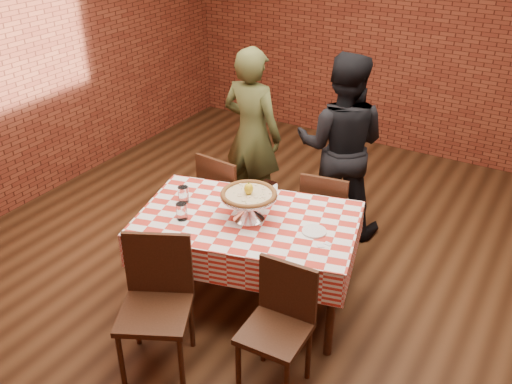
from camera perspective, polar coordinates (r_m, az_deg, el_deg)
ground at (r=4.80m, az=1.83°, el=-8.23°), size 6.00×6.00×0.00m
back_wall at (r=6.77m, az=15.05°, el=15.65°), size 5.50×0.00×5.50m
table at (r=4.31m, az=-0.82°, el=-6.94°), size 1.73×1.29×0.75m
tablecloth at (r=4.16m, az=-0.84°, el=-4.15°), size 1.78×1.33×0.27m
pizza_stand at (r=4.05m, az=-0.73°, el=-1.48°), size 0.57×0.57×0.18m
pizza at (r=4.00m, az=-0.74°, el=-0.27°), size 0.56×0.56×0.03m
lemon at (r=3.97m, az=-0.74°, el=0.33°), size 0.09×0.09×0.08m
water_glass_left at (r=4.08m, az=-7.46°, el=-1.95°), size 0.10×0.10×0.12m
water_glass_right at (r=4.30m, az=-7.30°, el=-0.24°), size 0.10×0.10×0.12m
side_plate at (r=3.95m, az=5.86°, el=-3.94°), size 0.21×0.21×0.01m
sweetener_packet_a at (r=3.81m, az=6.50°, el=-5.39°), size 0.06×0.06×0.00m
sweetener_packet_b at (r=3.84m, az=7.22°, el=-5.17°), size 0.05×0.04×0.00m
condiment_caddy at (r=4.27m, az=1.24°, el=0.05°), size 0.11×0.09×0.15m
chair_near_left at (r=3.78m, az=-10.14°, el=-11.71°), size 0.60×0.60×0.93m
chair_near_right at (r=3.61m, az=1.87°, el=-14.13°), size 0.41×0.41×0.87m
chair_far_left at (r=4.98m, az=-2.55°, el=-0.59°), size 0.45×0.45×0.89m
chair_far_right at (r=4.79m, az=7.16°, el=-2.26°), size 0.44×0.44×0.87m
diner_olive at (r=5.28m, az=-0.40°, el=5.79°), size 0.61×0.41×1.64m
diner_black at (r=5.06m, az=8.52°, el=4.57°), size 0.95×0.82×1.67m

